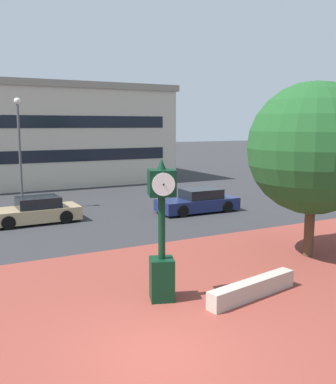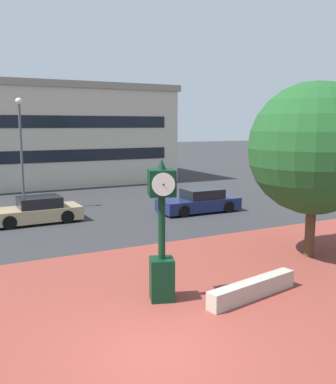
{
  "view_description": "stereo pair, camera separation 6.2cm",
  "coord_description": "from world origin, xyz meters",
  "px_view_note": "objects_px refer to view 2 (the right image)",
  "views": [
    {
      "loc": [
        -3.75,
        -7.67,
        4.77
      ],
      "look_at": [
        1.53,
        2.39,
        3.01
      ],
      "focal_mm": 40.47,
      "sensor_mm": 36.0,
      "label": 1
    },
    {
      "loc": [
        -3.7,
        -7.7,
        4.77
      ],
      "look_at": [
        1.53,
        2.39,
        3.01
      ],
      "focal_mm": 40.47,
      "sensor_mm": 36.0,
      "label": 2
    }
  ],
  "objects_px": {
    "plaza_tree": "(316,151)",
    "street_lamp_post": "(21,142)",
    "car_street_far": "(200,202)",
    "street_clock": "(162,236)",
    "car_street_mid": "(36,211)",
    "civic_building": "(9,134)"
  },
  "relations": [
    {
      "from": "car_street_mid",
      "to": "street_lamp_post",
      "type": "xyz_separation_m",
      "value": [
        -0.01,
        3.65,
        3.28
      ]
    },
    {
      "from": "street_clock",
      "to": "car_street_mid",
      "type": "distance_m",
      "value": 11.5
    },
    {
      "from": "car_street_far",
      "to": "car_street_mid",
      "type": "bearing_deg",
      "value": 81.09
    },
    {
      "from": "plaza_tree",
      "to": "car_street_far",
      "type": "bearing_deg",
      "value": 87.02
    },
    {
      "from": "street_lamp_post",
      "to": "car_street_far",
      "type": "bearing_deg",
      "value": -30.9
    },
    {
      "from": "street_clock",
      "to": "street_lamp_post",
      "type": "relative_size",
      "value": 0.62
    },
    {
      "from": "plaza_tree",
      "to": "car_street_far",
      "type": "height_order",
      "value": "plaza_tree"
    },
    {
      "from": "car_street_mid",
      "to": "car_street_far",
      "type": "distance_m",
      "value": 8.64
    },
    {
      "from": "car_street_far",
      "to": "civic_building",
      "type": "xyz_separation_m",
      "value": [
        -7.41,
        18.75,
        3.44
      ]
    },
    {
      "from": "street_clock",
      "to": "car_street_mid",
      "type": "relative_size",
      "value": 0.89
    },
    {
      "from": "plaza_tree",
      "to": "civic_building",
      "type": "xyz_separation_m",
      "value": [
        -6.96,
        27.42,
        0.16
      ]
    },
    {
      "from": "car_street_mid",
      "to": "car_street_far",
      "type": "height_order",
      "value": "same"
    },
    {
      "from": "street_clock",
      "to": "civic_building",
      "type": "distance_m",
      "value": 28.74
    },
    {
      "from": "plaza_tree",
      "to": "car_street_mid",
      "type": "relative_size",
      "value": 1.44
    },
    {
      "from": "plaza_tree",
      "to": "street_lamp_post",
      "type": "relative_size",
      "value": 1.01
    },
    {
      "from": "plaza_tree",
      "to": "civic_building",
      "type": "relative_size",
      "value": 0.25
    },
    {
      "from": "civic_building",
      "to": "street_lamp_post",
      "type": "relative_size",
      "value": 4.09
    },
    {
      "from": "car_street_far",
      "to": "civic_building",
      "type": "distance_m",
      "value": 20.45
    },
    {
      "from": "plaza_tree",
      "to": "car_street_far",
      "type": "relative_size",
      "value": 1.39
    },
    {
      "from": "street_lamp_post",
      "to": "plaza_tree",
      "type": "bearing_deg",
      "value": -59.64
    },
    {
      "from": "car_street_mid",
      "to": "car_street_far",
      "type": "relative_size",
      "value": 0.96
    },
    {
      "from": "plaza_tree",
      "to": "car_street_mid",
      "type": "bearing_deg",
      "value": 128.52
    }
  ]
}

